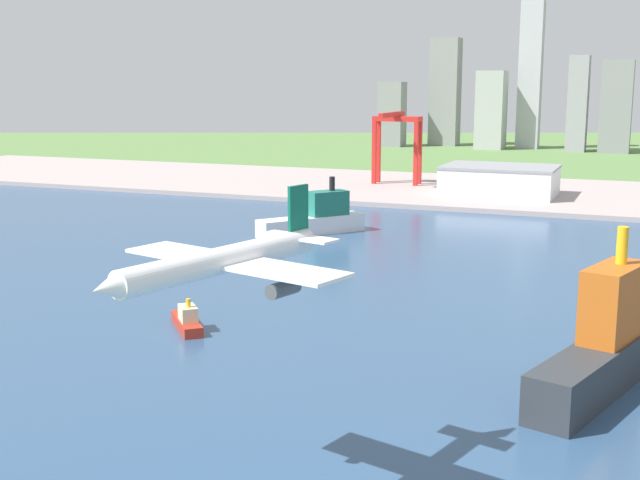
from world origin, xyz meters
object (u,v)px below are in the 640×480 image
at_px(airplane_landing, 222,261).
at_px(ferry_boat, 316,218).
at_px(port_crane_red, 396,132).
at_px(warehouse_main, 500,180).
at_px(container_barge, 604,346).
at_px(tugboat_small, 187,320).

bearing_deg(airplane_landing, ferry_boat, 109.25).
height_order(port_crane_red, warehouse_main, port_crane_red).
bearing_deg(warehouse_main, container_barge, -75.53).
relative_size(airplane_landing, container_barge, 0.79).
relative_size(airplane_landing, port_crane_red, 0.98).
relative_size(tugboat_small, port_crane_red, 0.40).
bearing_deg(warehouse_main, ferry_boat, -111.65).
bearing_deg(container_barge, warehouse_main, 104.47).
bearing_deg(container_barge, tugboat_small, 178.16).
relative_size(tugboat_small, warehouse_main, 0.29).
height_order(tugboat_small, ferry_boat, ferry_boat).
xyz_separation_m(port_crane_red, warehouse_main, (63.71, -23.89, -22.26)).
distance_m(airplane_landing, ferry_boat, 220.73).
bearing_deg(tugboat_small, airplane_landing, -55.01).
xyz_separation_m(ferry_boat, container_barge, (118.54, -136.77, 2.63)).
distance_m(tugboat_small, ferry_boat, 135.35).
relative_size(airplane_landing, warehouse_main, 0.71).
bearing_deg(warehouse_main, port_crane_red, 159.44).
bearing_deg(warehouse_main, tugboat_small, -96.42).
height_order(airplane_landing, tugboat_small, airplane_landing).
distance_m(container_barge, port_crane_red, 317.37).
bearing_deg(tugboat_small, container_barge, -1.84).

